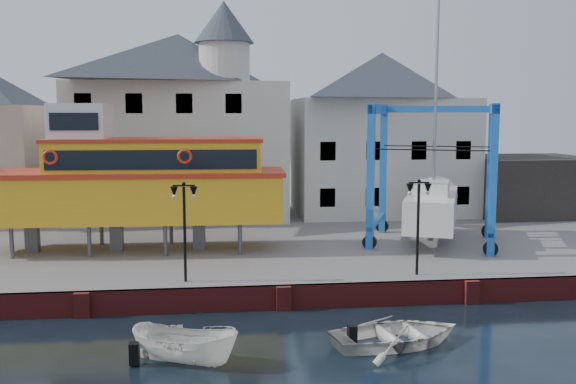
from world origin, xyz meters
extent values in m
plane|color=black|center=(0.00, 0.00, 0.00)|extent=(140.00, 140.00, 0.00)
cube|color=slate|center=(0.00, 11.00, 0.50)|extent=(44.00, 22.00, 1.00)
cube|color=maroon|center=(0.00, 0.12, 0.50)|extent=(44.00, 0.25, 1.00)
cube|color=maroon|center=(-8.00, -0.05, 0.50)|extent=(0.60, 0.36, 1.00)
cube|color=maroon|center=(0.00, -0.05, 0.50)|extent=(0.60, 0.36, 1.00)
cube|color=maroon|center=(8.00, -0.05, 0.50)|extent=(0.60, 0.36, 1.00)
cube|color=silver|center=(-5.00, 18.50, 5.50)|extent=(14.00, 8.00, 9.00)
pyramid|color=#30373F|center=(-5.00, 18.50, 11.60)|extent=(14.00, 8.00, 3.20)
cube|color=black|center=(-10.50, 14.54, 2.60)|extent=(1.00, 0.08, 1.20)
cube|color=black|center=(-7.50, 14.54, 2.60)|extent=(1.00, 0.08, 1.20)
cube|color=black|center=(-4.50, 14.54, 2.60)|extent=(1.00, 0.08, 1.20)
cube|color=black|center=(-1.50, 14.54, 2.60)|extent=(1.00, 0.08, 1.20)
cube|color=black|center=(-10.50, 14.54, 5.60)|extent=(1.00, 0.08, 1.20)
cube|color=black|center=(-7.50, 14.54, 5.60)|extent=(1.00, 0.08, 1.20)
cube|color=black|center=(-4.50, 14.54, 5.60)|extent=(1.00, 0.08, 1.20)
cube|color=black|center=(-1.50, 14.54, 5.60)|extent=(1.00, 0.08, 1.20)
cube|color=black|center=(-10.50, 14.54, 8.60)|extent=(1.00, 0.08, 1.20)
cube|color=black|center=(-7.50, 14.54, 8.60)|extent=(1.00, 0.08, 1.20)
cube|color=black|center=(-4.50, 14.54, 8.60)|extent=(1.00, 0.08, 1.20)
cube|color=black|center=(-1.50, 14.54, 8.60)|extent=(1.00, 0.08, 1.20)
cylinder|color=silver|center=(-2.00, 16.10, 11.20)|extent=(3.20, 3.20, 2.40)
cone|color=#30373F|center=(-2.00, 16.10, 13.70)|extent=(3.80, 3.80, 2.60)
cube|color=silver|center=(9.00, 19.00, 5.00)|extent=(12.00, 8.00, 8.00)
pyramid|color=#30373F|center=(9.00, 19.00, 10.60)|extent=(12.00, 8.00, 3.20)
cube|color=black|center=(4.50, 15.04, 2.60)|extent=(1.00, 0.08, 1.20)
cube|color=black|center=(7.50, 15.04, 2.60)|extent=(1.00, 0.08, 1.20)
cube|color=black|center=(10.50, 15.04, 2.60)|extent=(1.00, 0.08, 1.20)
cube|color=black|center=(13.50, 15.04, 2.60)|extent=(1.00, 0.08, 1.20)
cube|color=black|center=(4.50, 15.04, 5.60)|extent=(1.00, 0.08, 1.20)
cube|color=black|center=(7.50, 15.04, 5.60)|extent=(1.00, 0.08, 1.20)
cube|color=black|center=(10.50, 15.04, 5.60)|extent=(1.00, 0.08, 1.20)
cube|color=black|center=(13.50, 15.04, 5.60)|extent=(1.00, 0.08, 1.20)
cube|color=#272523|center=(19.00, 17.00, 3.00)|extent=(8.00, 7.00, 4.00)
cylinder|color=black|center=(-4.00, 1.20, 3.00)|extent=(0.12, 0.12, 4.00)
cube|color=black|center=(-4.00, 1.20, 5.05)|extent=(0.90, 0.06, 0.06)
sphere|color=black|center=(-4.00, 1.20, 5.12)|extent=(0.16, 0.16, 0.16)
cone|color=black|center=(-4.40, 1.20, 4.78)|extent=(0.32, 0.32, 0.45)
sphere|color=white|center=(-4.40, 1.20, 4.60)|extent=(0.18, 0.18, 0.18)
cone|color=black|center=(-3.60, 1.20, 4.78)|extent=(0.32, 0.32, 0.45)
sphere|color=white|center=(-3.60, 1.20, 4.60)|extent=(0.18, 0.18, 0.18)
cylinder|color=black|center=(6.00, 1.20, 3.00)|extent=(0.12, 0.12, 4.00)
cube|color=black|center=(6.00, 1.20, 5.05)|extent=(0.90, 0.06, 0.06)
sphere|color=black|center=(6.00, 1.20, 5.12)|extent=(0.16, 0.16, 0.16)
cone|color=black|center=(5.60, 1.20, 4.78)|extent=(0.32, 0.32, 0.45)
sphere|color=white|center=(5.60, 1.20, 4.60)|extent=(0.18, 0.18, 0.18)
cone|color=black|center=(6.40, 1.20, 4.78)|extent=(0.32, 0.32, 0.45)
sphere|color=white|center=(6.40, 1.20, 4.60)|extent=(0.18, 0.18, 0.18)
cylinder|color=#59595E|center=(-12.54, 6.49, 1.79)|extent=(0.21, 0.21, 1.58)
cylinder|color=#59595E|center=(-12.45, 9.43, 1.79)|extent=(0.21, 0.21, 1.58)
cylinder|color=#59595E|center=(-8.86, 6.37, 1.79)|extent=(0.21, 0.21, 1.58)
cylinder|color=#59595E|center=(-8.77, 9.32, 1.79)|extent=(0.21, 0.21, 1.58)
cylinder|color=#59595E|center=(-5.18, 6.26, 1.79)|extent=(0.21, 0.21, 1.58)
cylinder|color=#59595E|center=(-5.09, 9.20, 1.79)|extent=(0.21, 0.21, 1.58)
cylinder|color=#59595E|center=(-1.51, 6.14, 1.79)|extent=(0.21, 0.21, 1.58)
cylinder|color=#59595E|center=(-1.41, 9.09, 1.79)|extent=(0.21, 0.21, 1.58)
cube|color=#59595E|center=(-11.97, 7.94, 1.79)|extent=(0.65, 0.55, 1.58)
cube|color=#59595E|center=(-7.77, 7.81, 1.79)|extent=(0.65, 0.55, 1.58)
cube|color=#59595E|center=(-3.56, 7.68, 1.79)|extent=(0.65, 0.55, 1.58)
cube|color=#EFAC17|center=(-6.71, 7.78, 3.73)|extent=(14.84, 4.45, 2.31)
cube|color=red|center=(-6.71, 7.78, 5.00)|extent=(15.16, 4.63, 0.23)
cube|color=#EFAC17|center=(-5.66, 7.75, 5.73)|extent=(10.62, 3.90, 1.68)
cube|color=black|center=(-5.72, 5.93, 5.78)|extent=(10.09, 0.38, 0.95)
cube|color=black|center=(-5.61, 9.56, 5.78)|extent=(10.09, 0.38, 0.95)
cube|color=red|center=(-5.66, 7.75, 6.67)|extent=(10.83, 4.01, 0.19)
cube|color=white|center=(-9.34, 7.86, 7.53)|extent=(2.82, 2.82, 1.91)
cube|color=black|center=(-9.39, 6.47, 7.61)|extent=(2.30, 0.13, 0.84)
torus|color=red|center=(-10.45, 6.03, 5.94)|extent=(0.74, 0.17, 0.74)
torus|color=red|center=(-4.15, 5.83, 5.94)|extent=(0.74, 0.17, 0.74)
cube|color=#1160AF|center=(5.21, 6.59, 4.71)|extent=(0.48, 0.48, 7.42)
cylinder|color=black|center=(5.21, 6.59, 1.37)|extent=(0.79, 0.53, 0.74)
cube|color=#1160AF|center=(7.09, 11.15, 4.71)|extent=(0.48, 0.48, 7.42)
cylinder|color=black|center=(7.09, 11.15, 1.37)|extent=(0.79, 0.53, 0.74)
cube|color=#1160AF|center=(10.75, 4.31, 4.71)|extent=(0.48, 0.48, 7.42)
cylinder|color=black|center=(10.75, 4.31, 1.37)|extent=(0.79, 0.53, 0.74)
cube|color=#1160AF|center=(12.63, 8.86, 4.71)|extent=(0.48, 0.48, 7.42)
cylinder|color=black|center=(12.63, 8.86, 1.37)|extent=(0.79, 0.53, 0.74)
cube|color=#1160AF|center=(6.15, 8.87, 8.23)|extent=(2.37, 5.04, 0.52)
cube|color=#1160AF|center=(6.15, 8.87, 2.06)|extent=(2.26, 5.00, 0.22)
cube|color=#1160AF|center=(11.69, 6.58, 8.23)|extent=(2.37, 5.04, 0.52)
cube|color=#1160AF|center=(11.69, 6.58, 2.06)|extent=(2.26, 5.00, 0.22)
cube|color=#1160AF|center=(9.86, 10.00, 8.23)|extent=(6.02, 2.77, 0.37)
cube|color=white|center=(8.92, 7.73, 2.91)|extent=(5.29, 8.28, 1.70)
cone|color=white|center=(10.72, 12.08, 2.91)|extent=(2.90, 2.50, 2.44)
cube|color=#59595E|center=(8.92, 7.73, 1.69)|extent=(0.96, 1.86, 0.74)
cube|color=white|center=(8.72, 7.24, 4.07)|extent=(2.78, 3.59, 0.64)
cylinder|color=#99999E|center=(9.12, 8.22, 9.58)|extent=(0.21, 0.21, 11.66)
cube|color=black|center=(8.19, 5.96, 6.16)|extent=(5.37, 2.31, 0.05)
cube|color=black|center=(9.65, 9.49, 6.16)|extent=(5.37, 2.31, 0.05)
imported|color=white|center=(-3.77, -5.25, 0.00)|extent=(3.96, 2.81, 1.44)
imported|color=white|center=(3.51, -4.38, 0.00)|extent=(5.27, 4.20, 0.98)
camera|label=1|loc=(-2.76, -25.34, 8.02)|focal=40.00mm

